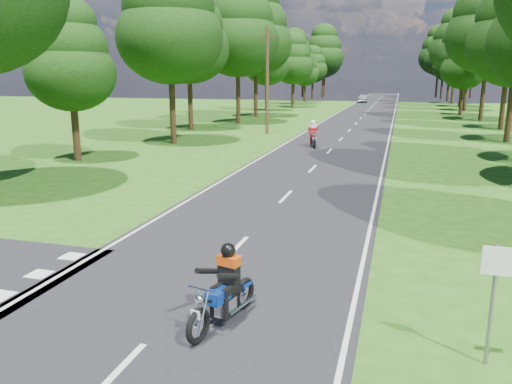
% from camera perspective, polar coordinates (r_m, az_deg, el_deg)
% --- Properties ---
extents(ground, '(160.00, 160.00, 0.00)m').
position_cam_1_polar(ground, '(11.50, -5.50, -9.77)').
color(ground, '#254E11').
rests_on(ground, ground).
extents(main_road, '(7.00, 140.00, 0.02)m').
position_cam_1_polar(main_road, '(60.13, 12.33, 8.67)').
color(main_road, black).
rests_on(main_road, ground).
extents(road_markings, '(7.40, 140.00, 0.01)m').
position_cam_1_polar(road_markings, '(58.27, 12.07, 8.56)').
color(road_markings, silver).
rests_on(road_markings, main_road).
extents(treeline, '(40.00, 115.35, 14.78)m').
position_cam_1_polar(treeline, '(70.04, 14.48, 15.92)').
color(treeline, black).
rests_on(treeline, ground).
extents(telegraph_pole, '(1.20, 0.26, 8.00)m').
position_cam_1_polar(telegraph_pole, '(39.12, 1.29, 12.63)').
color(telegraph_pole, '#382616').
rests_on(telegraph_pole, ground).
extents(road_sign, '(0.45, 0.07, 2.00)m').
position_cam_1_polar(road_sign, '(8.56, 25.58, -9.65)').
color(road_sign, slate).
rests_on(road_sign, ground).
extents(rider_near_blue, '(1.03, 1.91, 1.51)m').
position_cam_1_polar(rider_near_blue, '(9.17, -3.85, -10.65)').
color(rider_near_blue, navy).
rests_on(rider_near_blue, main_road).
extents(rider_far_red, '(1.20, 2.11, 1.67)m').
position_cam_1_polar(rider_far_red, '(32.06, 6.52, 6.65)').
color(rider_far_red, maroon).
rests_on(rider_far_red, main_road).
extents(distant_car, '(2.06, 4.19, 1.38)m').
position_cam_1_polar(distant_car, '(85.64, 12.05, 10.43)').
color(distant_car, '#B4B7BC').
rests_on(distant_car, main_road).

